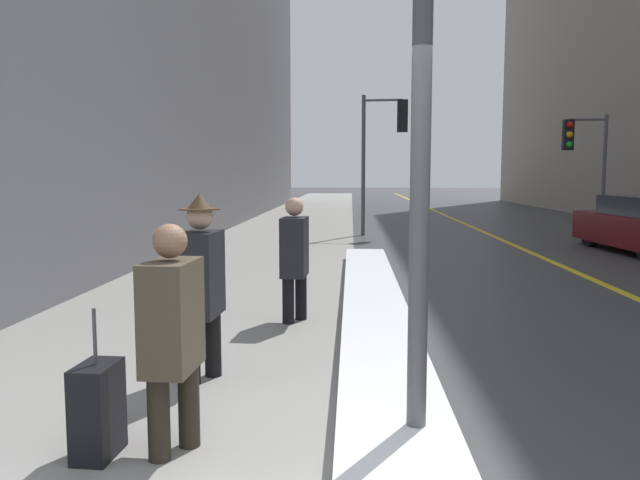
% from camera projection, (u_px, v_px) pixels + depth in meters
% --- Properties ---
extents(sidewalk_slab, '(4.00, 80.00, 0.01)m').
position_uv_depth(sidewalk_slab, '(284.00, 236.00, 17.88)').
color(sidewalk_slab, gray).
rests_on(sidewalk_slab, ground).
extents(road_centre_stripe, '(0.16, 80.00, 0.00)m').
position_uv_depth(road_centre_stripe, '(495.00, 237.00, 17.58)').
color(road_centre_stripe, gold).
rests_on(road_centre_stripe, ground).
extents(snow_bank_curb, '(0.76, 10.77, 0.22)m').
position_uv_depth(snow_bank_curb, '(374.00, 310.00, 7.60)').
color(snow_bank_curb, white).
rests_on(snow_bank_curb, ground).
extents(traffic_light_near, '(1.31, 0.33, 4.00)m').
position_uv_depth(traffic_light_near, '(387.00, 134.00, 17.73)').
color(traffic_light_near, '#515156').
rests_on(traffic_light_near, ground).
extents(traffic_light_far, '(1.31, 0.32, 3.52)m').
position_uv_depth(traffic_light_far, '(582.00, 148.00, 18.48)').
color(traffic_light_far, '#515156').
rests_on(traffic_light_far, ground).
extents(pedestrian_trailing, '(0.31, 0.49, 1.46)m').
position_uv_depth(pedestrian_trailing, '(172.00, 328.00, 3.85)').
color(pedestrian_trailing, '#2A241B').
rests_on(pedestrian_trailing, ground).
extents(pedestrian_in_fedora, '(0.34, 0.51, 1.61)m').
position_uv_depth(pedestrian_in_fedora, '(201.00, 280.00, 5.24)').
color(pedestrian_in_fedora, black).
rests_on(pedestrian_in_fedora, ground).
extents(pedestrian_nearside, '(0.31, 0.50, 1.49)m').
position_uv_depth(pedestrian_nearside, '(294.00, 254.00, 7.36)').
color(pedestrian_nearside, black).
rests_on(pedestrian_nearside, ground).
extents(rolling_suitcase, '(0.24, 0.37, 0.95)m').
position_uv_depth(rolling_suitcase, '(98.00, 411.00, 3.85)').
color(rolling_suitcase, black).
rests_on(rolling_suitcase, ground).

